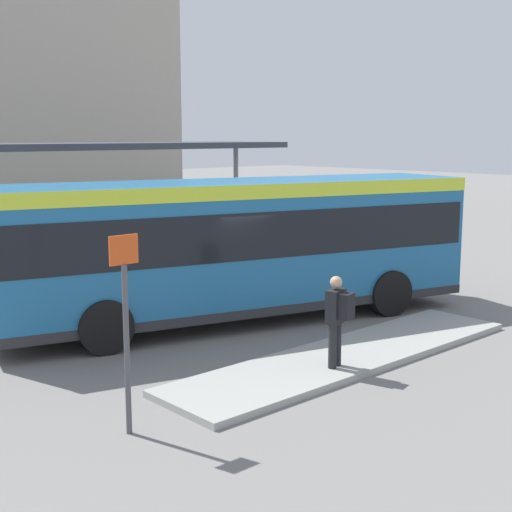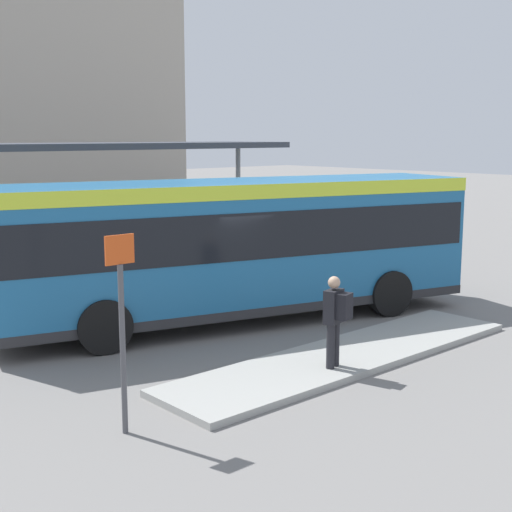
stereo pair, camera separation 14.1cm
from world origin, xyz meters
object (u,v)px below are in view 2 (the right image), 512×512
object	(u,v)px
bicycle_orange	(307,245)
platform_sign	(122,325)
bicycle_black	(323,247)
bicycle_white	(341,251)
potted_planter_near_shelter	(213,253)
pedestrian_waiting	(336,316)
city_bus	(238,240)

from	to	relation	value
bicycle_orange	platform_sign	xyz separation A→B (m)	(-12.55, -8.67, 1.18)
bicycle_black	bicycle_orange	bearing A→B (deg)	-4.33
bicycle_white	bicycle_orange	size ratio (longest dim) A/B	0.90
bicycle_black	bicycle_orange	distance (m)	0.72
bicycle_black	bicycle_orange	world-z (taller)	bicycle_black
bicycle_black	potted_planter_near_shelter	xyz separation A→B (m)	(-4.70, 0.05, 0.31)
bicycle_orange	platform_sign	world-z (taller)	platform_sign
pedestrian_waiting	bicycle_white	bearing A→B (deg)	-64.16
bicycle_black	platform_sign	world-z (taller)	platform_sign
platform_sign	potted_planter_near_shelter	bearing A→B (deg)	45.34
city_bus	bicycle_black	distance (m)	8.71
potted_planter_near_shelter	platform_sign	world-z (taller)	platform_sign
bicycle_black	pedestrian_waiting	bearing A→B (deg)	125.77
bicycle_orange	potted_planter_near_shelter	world-z (taller)	potted_planter_near_shelter
city_bus	potted_planter_near_shelter	bearing A→B (deg)	73.98
potted_planter_near_shelter	platform_sign	xyz separation A→B (m)	(-7.90, -7.99, 0.87)
bicycle_orange	platform_sign	distance (m)	15.30
pedestrian_waiting	bicycle_white	distance (m)	11.47
pedestrian_waiting	bicycle_white	size ratio (longest dim) A/B	1.03
city_bus	potted_planter_near_shelter	xyz separation A→B (m)	(2.73, 4.37, -1.14)
bicycle_white	bicycle_orange	distance (m)	1.46
bicycle_orange	city_bus	bearing A→B (deg)	-58.59
pedestrian_waiting	platform_sign	distance (m)	4.09
bicycle_orange	platform_sign	bearing A→B (deg)	-58.31
bicycle_white	bicycle_orange	world-z (taller)	bicycle_orange
pedestrian_waiting	bicycle_black	size ratio (longest dim) A/B	0.92
city_bus	bicycle_white	world-z (taller)	city_bus
pedestrian_waiting	city_bus	bearing A→B (deg)	-31.12
platform_sign	bicycle_orange	bearing A→B (deg)	34.63
city_bus	pedestrian_waiting	distance (m)	4.14
bicycle_black	potted_planter_near_shelter	size ratio (longest dim) A/B	1.31
bicycle_white	bicycle_orange	xyz separation A→B (m)	(-0.15, 1.45, 0.04)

